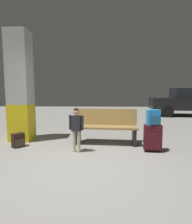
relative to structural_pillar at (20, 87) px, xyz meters
name	(u,v)px	position (x,y,z in m)	size (l,w,h in m)	color
ground_plane	(93,127)	(1.83, 2.17, -1.51)	(18.00, 18.00, 0.10)	gray
structural_pillar	(20,87)	(0.00, 0.00, 0.00)	(0.57, 0.57, 2.94)	yellow
bench	(106,126)	(2.32, -0.24, -1.02)	(1.63, 0.64, 0.89)	#9E7A42
suitcase	(153,137)	(3.36, -0.87, -1.14)	(0.39, 0.25, 0.60)	#471419
backpack_bright	(153,118)	(3.36, -0.87, -0.69)	(0.29, 0.22, 0.34)	#268CD8
child	(76,125)	(1.66, -0.98, -0.85)	(0.33, 0.22, 0.99)	beige
backpack_dark_floor	(18,140)	(0.19, -0.66, -1.29)	(0.31, 0.32, 0.34)	black
parked_car_side	(190,101)	(6.98, 5.40, -0.65)	(4.25, 2.11, 1.51)	black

